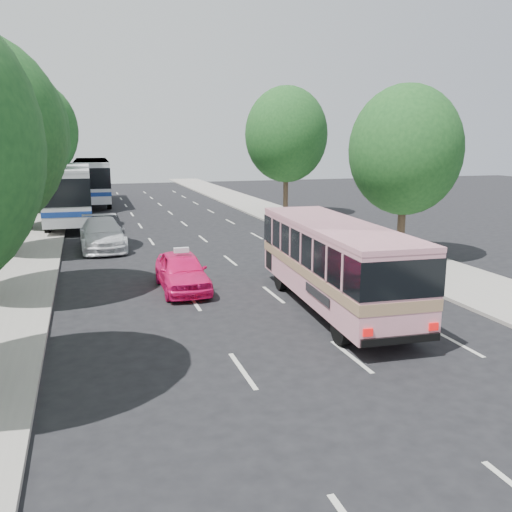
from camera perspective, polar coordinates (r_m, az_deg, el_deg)
name	(u,v)px	position (r m, az deg, el deg)	size (l,w,h in m)	color
ground	(287,335)	(15.61, 3.26, -8.26)	(120.00, 120.00, 0.00)	black
sidewalk_left	(29,235)	(34.25, -22.82, 2.08)	(4.00, 90.00, 0.15)	#9E998E
sidewalk_right	(299,222)	(36.77, 4.58, 3.57)	(4.00, 90.00, 0.12)	#9E998E
tree_left_c	(2,125)	(27.83, -25.16, 12.36)	(6.00, 6.00, 9.35)	#38281E
tree_left_d	(23,137)	(35.77, -23.32, 11.39)	(5.52, 5.52, 8.60)	#38281E
tree_left_e	(34,127)	(43.75, -22.29, 12.44)	(6.30, 6.30, 9.82)	#38281E
tree_left_f	(40,134)	(51.73, -21.81, 11.79)	(5.88, 5.88, 9.16)	#38281E
tree_right_near	(408,146)	(25.78, 15.69, 11.10)	(5.10, 5.10, 7.95)	#38281E
tree_right_far	(288,131)	(40.27, 3.34, 12.97)	(6.00, 6.00, 9.35)	#38281E
pink_bus	(334,256)	(17.60, 8.19, -0.01)	(2.86, 9.09, 2.86)	pink
pink_taxi	(182,271)	(20.15, -7.81, -1.60)	(1.67, 4.15, 1.41)	#F8156D
white_pickup	(102,234)	(28.76, -15.87, 2.25)	(2.17, 5.33, 1.55)	silver
tour_coach_front	(69,189)	(38.48, -19.09, 6.67)	(2.86, 12.71, 3.80)	silver
tour_coach_rear	(92,177)	(50.19, -16.87, 7.92)	(2.98, 12.87, 3.84)	white
taxi_roof_sign	(181,250)	(19.98, -7.87, 0.62)	(0.55, 0.18, 0.18)	silver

